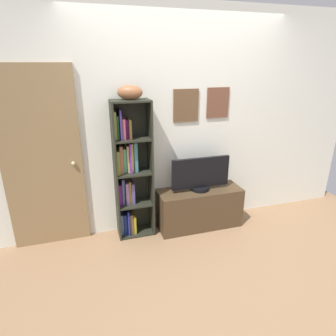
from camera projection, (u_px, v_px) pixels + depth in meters
The scene contains 7 objects.
ground at pixel (215, 276), 2.86m from camera, with size 5.20×5.20×0.04m, color #8B6848.
back_wall at pixel (180, 123), 3.42m from camera, with size 4.80×0.08×2.60m.
bookshelf at pixel (129, 173), 3.31m from camera, with size 0.42×0.26×1.61m.
football at pixel (130, 92), 2.98m from camera, with size 0.27×0.15×0.15m, color brown.
tv_stand at pixel (199, 208), 3.63m from camera, with size 1.04×0.38×0.50m.
television at pixel (201, 174), 3.48m from camera, with size 0.72×0.22×0.41m.
door at pixel (43, 162), 3.05m from camera, with size 0.81×0.09×1.98m.
Camera 1 is at (-1.12, -2.08, 1.98)m, focal length 30.82 mm.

